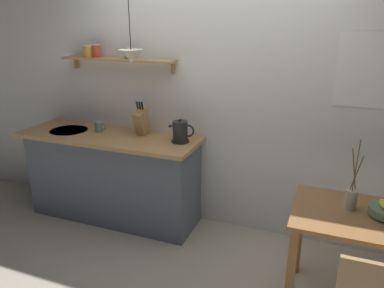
{
  "coord_description": "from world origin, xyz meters",
  "views": [
    {
      "loc": [
        1.03,
        -2.68,
        2.04
      ],
      "look_at": [
        -0.1,
        0.25,
        0.95
      ],
      "focal_mm": 34.88,
      "sensor_mm": 36.0,
      "label": 1
    }
  ],
  "objects_px": {
    "knife_block": "(142,121)",
    "twig_vase": "(351,198)",
    "pendant_lamp": "(131,55)",
    "coffee_mug_by_sink": "(99,127)",
    "dining_table": "(370,233)",
    "electric_kettle": "(180,132)"
  },
  "relations": [
    {
      "from": "pendant_lamp",
      "to": "electric_kettle",
      "type": "bearing_deg",
      "value": 24.64
    },
    {
      "from": "twig_vase",
      "to": "electric_kettle",
      "type": "bearing_deg",
      "value": 161.93
    },
    {
      "from": "dining_table",
      "to": "coffee_mug_by_sink",
      "type": "distance_m",
      "value": 2.59
    },
    {
      "from": "dining_table",
      "to": "electric_kettle",
      "type": "xyz_separation_m",
      "value": [
        -1.62,
        0.54,
        0.38
      ]
    },
    {
      "from": "electric_kettle",
      "to": "coffee_mug_by_sink",
      "type": "bearing_deg",
      "value": 179.93
    },
    {
      "from": "twig_vase",
      "to": "knife_block",
      "type": "distance_m",
      "value": 2.0
    },
    {
      "from": "knife_block",
      "to": "twig_vase",
      "type": "bearing_deg",
      "value": -15.91
    },
    {
      "from": "dining_table",
      "to": "coffee_mug_by_sink",
      "type": "bearing_deg",
      "value": 167.71
    },
    {
      "from": "electric_kettle",
      "to": "pendant_lamp",
      "type": "distance_m",
      "value": 0.81
    },
    {
      "from": "twig_vase",
      "to": "electric_kettle",
      "type": "relative_size",
      "value": 2.05
    },
    {
      "from": "electric_kettle",
      "to": "pendant_lamp",
      "type": "xyz_separation_m",
      "value": [
        -0.38,
        -0.17,
        0.69
      ]
    },
    {
      "from": "dining_table",
      "to": "electric_kettle",
      "type": "bearing_deg",
      "value": 161.39
    },
    {
      "from": "knife_block",
      "to": "coffee_mug_by_sink",
      "type": "xyz_separation_m",
      "value": [
        -0.45,
        -0.06,
        -0.08
      ]
    },
    {
      "from": "electric_kettle",
      "to": "knife_block",
      "type": "relative_size",
      "value": 0.72
    },
    {
      "from": "dining_table",
      "to": "twig_vase",
      "type": "xyz_separation_m",
      "value": [
        -0.15,
        0.06,
        0.21
      ]
    },
    {
      "from": "twig_vase",
      "to": "knife_block",
      "type": "xyz_separation_m",
      "value": [
        -1.91,
        0.54,
        0.21
      ]
    },
    {
      "from": "pendant_lamp",
      "to": "knife_block",
      "type": "bearing_deg",
      "value": 104.18
    },
    {
      "from": "knife_block",
      "to": "pendant_lamp",
      "type": "relative_size",
      "value": 0.55
    },
    {
      "from": "twig_vase",
      "to": "coffee_mug_by_sink",
      "type": "xyz_separation_m",
      "value": [
        -2.36,
        0.48,
        0.13
      ]
    },
    {
      "from": "electric_kettle",
      "to": "knife_block",
      "type": "bearing_deg",
      "value": 171.72
    },
    {
      "from": "coffee_mug_by_sink",
      "to": "pendant_lamp",
      "type": "relative_size",
      "value": 0.2
    },
    {
      "from": "electric_kettle",
      "to": "coffee_mug_by_sink",
      "type": "xyz_separation_m",
      "value": [
        -0.89,
        0.0,
        -0.05
      ]
    }
  ]
}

